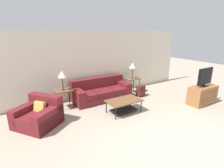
{
  "coord_description": "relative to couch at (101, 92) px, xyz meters",
  "views": [
    {
      "loc": [
        -3.12,
        -1.69,
        2.54
      ],
      "look_at": [
        -0.02,
        3.26,
        0.8
      ],
      "focal_mm": 28.0,
      "sensor_mm": 36.0,
      "label": 1
    }
  ],
  "objects": [
    {
      "name": "ground_plane",
      "position": [
        0.05,
        -4.0,
        -0.29
      ],
      "size": [
        24.0,
        24.0,
        0.0
      ],
      "primitive_type": "plane",
      "color": "gray"
    },
    {
      "name": "wall_back",
      "position": [
        0.05,
        0.57,
        1.01
      ],
      "size": [
        8.94,
        0.06,
        2.6
      ],
      "color": "silver",
      "rests_on": "ground_plane"
    },
    {
      "name": "couch",
      "position": [
        0.0,
        0.0,
        0.0
      ],
      "size": [
        2.25,
        0.94,
        0.82
      ],
      "color": "maroon",
      "rests_on": "ground_plane"
    },
    {
      "name": "armchair",
      "position": [
        -2.45,
        -0.81,
        -0.01
      ],
      "size": [
        1.43,
        1.44,
        0.8
      ],
      "color": "maroon",
      "rests_on": "ground_plane"
    },
    {
      "name": "coffee_table",
      "position": [
        0.06,
        -1.43,
        0.02
      ],
      "size": [
        1.12,
        0.68,
        0.42
      ],
      "color": "brown",
      "rests_on": "ground_plane"
    },
    {
      "name": "side_table_left",
      "position": [
        -1.49,
        -0.04,
        0.29
      ],
      "size": [
        0.58,
        0.46,
        0.65
      ],
      "color": "brown",
      "rests_on": "ground_plane"
    },
    {
      "name": "side_table_right",
      "position": [
        1.49,
        -0.04,
        0.29
      ],
      "size": [
        0.58,
        0.46,
        0.65
      ],
      "color": "brown",
      "rests_on": "ground_plane"
    },
    {
      "name": "table_lamp_left",
      "position": [
        -1.49,
        -0.04,
        0.89
      ],
      "size": [
        0.27,
        0.27,
        0.67
      ],
      "color": "#472D1E",
      "rests_on": "side_table_left"
    },
    {
      "name": "table_lamp_right",
      "position": [
        1.49,
        -0.04,
        0.89
      ],
      "size": [
        0.27,
        0.27,
        0.67
      ],
      "color": "#472D1E",
      "rests_on": "side_table_right"
    },
    {
      "name": "tv_console",
      "position": [
        2.92,
        -2.36,
        0.04
      ],
      "size": [
        1.14,
        0.52,
        0.67
      ],
      "color": "#935B33",
      "rests_on": "ground_plane"
    },
    {
      "name": "television",
      "position": [
        2.92,
        -2.36,
        0.73
      ],
      "size": [
        0.79,
        0.2,
        0.67
      ],
      "color": "black",
      "rests_on": "tv_console"
    },
    {
      "name": "backpack",
      "position": [
        1.53,
        -0.58,
        -0.07
      ],
      "size": [
        0.31,
        0.3,
        0.46
      ],
      "color": "#4C1E19",
      "rests_on": "ground_plane"
    }
  ]
}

